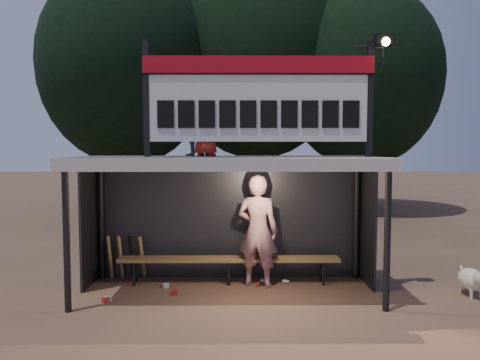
% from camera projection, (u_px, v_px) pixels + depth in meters
% --- Properties ---
extents(ground, '(80.00, 80.00, 0.00)m').
position_uv_depth(ground, '(228.00, 293.00, 7.96)').
color(ground, brown).
rests_on(ground, ground).
extents(player, '(0.84, 0.67, 2.00)m').
position_uv_depth(player, '(258.00, 231.00, 8.30)').
color(player, silver).
rests_on(player, ground).
extents(child_a, '(0.65, 0.54, 1.19)m').
position_uv_depth(child_a, '(195.00, 122.00, 8.09)').
color(child_a, slate).
rests_on(child_a, dugout_shelter).
extents(child_b, '(0.59, 0.47, 1.06)m').
position_uv_depth(child_b, '(206.00, 125.00, 7.87)').
color(child_b, maroon).
rests_on(child_b, dugout_shelter).
extents(dugout_shelter, '(5.10, 2.08, 2.32)m').
position_uv_depth(dugout_shelter, '(229.00, 184.00, 8.07)').
color(dugout_shelter, '#3C3C3E').
rests_on(dugout_shelter, ground).
extents(scoreboard_assembly, '(4.10, 0.27, 1.99)m').
position_uv_depth(scoreboard_assembly, '(262.00, 96.00, 7.72)').
color(scoreboard_assembly, black).
rests_on(scoreboard_assembly, dugout_shelter).
extents(bench, '(4.00, 0.35, 0.48)m').
position_uv_depth(bench, '(229.00, 260.00, 8.48)').
color(bench, olive).
rests_on(bench, ground).
extents(tree_left, '(6.46, 6.46, 9.27)m').
position_uv_depth(tree_left, '(126.00, 66.00, 17.52)').
color(tree_left, black).
rests_on(tree_left, ground).
extents(tree_mid, '(7.22, 7.22, 10.36)m').
position_uv_depth(tree_mid, '(258.00, 57.00, 19.01)').
color(tree_mid, '#312016').
rests_on(tree_mid, ground).
extents(tree_right, '(6.08, 6.08, 8.72)m').
position_uv_depth(tree_right, '(362.00, 77.00, 18.11)').
color(tree_right, black).
rests_on(tree_right, ground).
extents(dog, '(0.36, 0.81, 0.49)m').
position_uv_depth(dog, '(472.00, 279.00, 7.77)').
color(dog, silver).
rests_on(dog, ground).
extents(bats, '(0.69, 0.35, 0.84)m').
position_uv_depth(bats, '(126.00, 257.00, 8.73)').
color(bats, '#A47D4C').
rests_on(bats, ground).
extents(litter, '(3.13, 1.17, 0.08)m').
position_uv_depth(litter, '(196.00, 289.00, 8.05)').
color(litter, red).
rests_on(litter, ground).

